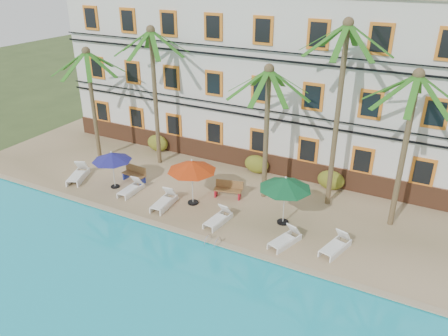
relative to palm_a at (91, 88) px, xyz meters
The scene contains 25 objects.
ground 10.39m from the palm_a, 25.27° to the right, with size 100.00×100.00×0.00m, color #384C23.
pool_deck 9.62m from the palm_a, ahead, with size 30.00×12.00×0.25m, color tan.
swimming_pool 14.53m from the palm_a, 52.71° to the right, with size 26.00×12.00×0.20m, color #1BB3CD.
pool_coping 10.64m from the palm_a, 30.12° to the right, with size 30.00×0.35×0.06m, color tan.
hotel_building 10.31m from the palm_a, 36.01° to the left, with size 25.40×6.44×10.22m.
palm_a is the anchor object (origin of this frame).
palm_b 4.12m from the palm_a, 16.88° to the left, with size 4.24×4.24×8.34m.
palm_c 11.40m from the palm_a, ahead, with size 4.24×4.24×7.15m.
palm_d 14.77m from the palm_a, ahead, with size 4.24×4.24×9.34m.
palm_e 17.93m from the palm_a, ahead, with size 4.24×4.24×7.57m.
shrub_left 5.52m from the palm_a, 44.75° to the left, with size 1.50×0.90×1.10m, color #255418.
shrub_mid 11.00m from the palm_a, 15.12° to the left, with size 1.50×0.90×1.10m, color #255418.
shrub_right 15.16m from the palm_a, 10.52° to the left, with size 1.50×0.90×1.10m, color #255418.
umbrella_blue 5.25m from the palm_a, 37.31° to the right, with size 2.19×2.19×2.19m.
umbrella_red 9.03m from the palm_a, 14.95° to the right, with size 2.54×2.54×2.54m.
umbrella_green 13.62m from the palm_a, ahead, with size 2.52×2.52×2.52m.
lounger_a 5.28m from the palm_a, 70.49° to the right, with size 1.44×2.11×0.94m.
lounger_b 7.05m from the palm_a, 30.45° to the right, with size 0.64×1.71×0.80m.
lounger_c 9.00m from the palm_a, 23.66° to the right, with size 0.81×1.90×0.87m.
lounger_d 11.83m from the palm_a, 17.47° to the right, with size 0.82×1.77×0.81m.
lounger_e 15.04m from the palm_a, 13.83° to the right, with size 1.14×1.84×0.82m.
lounger_f 16.93m from the palm_a, 10.16° to the right, with size 1.11×1.91×0.85m.
bench_left 6.01m from the palm_a, 21.11° to the right, with size 1.53×0.59×0.93m.
bench_right 10.57m from the palm_a, ahead, with size 1.57×0.81×0.93m.
pool_ladder 12.97m from the palm_a, 23.97° to the right, with size 0.54×0.74×0.74m.
Camera 1 is at (10.77, -15.21, 11.81)m, focal length 35.00 mm.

